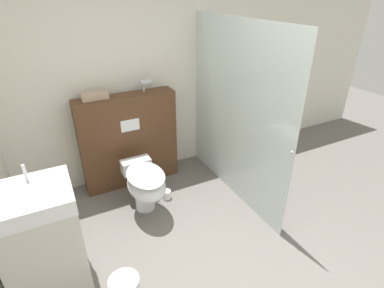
% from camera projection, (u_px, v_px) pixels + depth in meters
% --- Properties ---
extents(wall_back, '(8.00, 0.06, 2.50)m').
position_uv_depth(wall_back, '(139.00, 81.00, 3.66)').
color(wall_back, silver).
rests_on(wall_back, ground_plane).
extents(partition_panel, '(1.17, 0.25, 1.17)m').
position_uv_depth(partition_panel, '(129.00, 141.00, 3.70)').
color(partition_panel, '#51331E').
rests_on(partition_panel, ground_plane).
extents(shower_glass, '(0.04, 1.85, 2.01)m').
position_uv_depth(shower_glass, '(235.00, 114.00, 3.34)').
color(shower_glass, silver).
rests_on(shower_glass, ground_plane).
extents(toilet, '(0.40, 0.70, 0.52)m').
position_uv_depth(toilet, '(145.00, 184.00, 3.27)').
color(toilet, white).
rests_on(toilet, ground_plane).
extents(sink_vanity, '(0.56, 0.51, 1.15)m').
position_uv_depth(sink_vanity, '(45.00, 244.00, 2.31)').
color(sink_vanity, beige).
rests_on(sink_vanity, ground_plane).
extents(hair_drier, '(0.16, 0.06, 0.14)m').
position_uv_depth(hair_drier, '(146.00, 83.00, 3.52)').
color(hair_drier, '#B7B7BC').
rests_on(hair_drier, partition_panel).
extents(folded_towel, '(0.29, 0.14, 0.08)m').
position_uv_depth(folded_towel, '(95.00, 96.00, 3.29)').
color(folded_towel, tan).
rests_on(folded_towel, partition_panel).
extents(spare_toilet_roll, '(0.10, 0.10, 0.11)m').
position_uv_depth(spare_toilet_roll, '(167.00, 194.00, 3.60)').
color(spare_toilet_roll, white).
rests_on(spare_toilet_roll, ground_plane).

